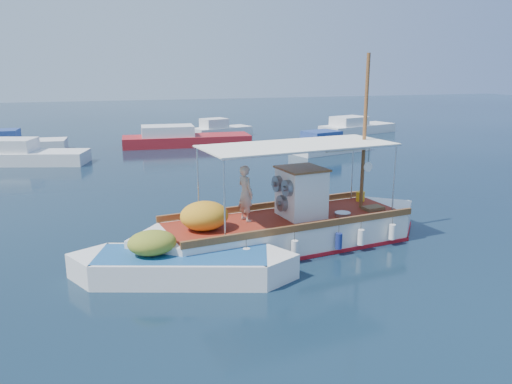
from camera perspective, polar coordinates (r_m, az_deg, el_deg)
name	(u,v)px	position (r m, az deg, el deg)	size (l,w,h in m)	color
ground	(297,237)	(18.23, 4.71, -5.12)	(160.00, 160.00, 0.00)	black
fishing_caique	(285,229)	(17.13, 3.32, -4.30)	(10.86, 3.93, 6.68)	white
dinghy	(180,267)	(14.79, -8.65, -8.48)	(6.47, 3.32, 1.66)	white
bg_boat_nw	(25,156)	(34.92, -24.85, 3.74)	(7.53, 4.28, 1.80)	silver
bg_boat_n	(183,139)	(39.51, -8.35, 5.96)	(9.96, 3.45, 1.80)	maroon
bg_boat_ne	(329,146)	(36.37, 8.29, 5.27)	(6.31, 3.75, 1.80)	silver
bg_boat_e	(356,128)	(47.43, 11.33, 7.18)	(7.93, 4.73, 1.80)	silver
bg_boat_far_w	(11,145)	(40.55, -26.22, 4.87)	(7.28, 2.75, 1.80)	silver
bg_boat_far_n	(220,131)	(44.69, -4.09, 7.00)	(5.59, 3.47, 1.80)	silver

